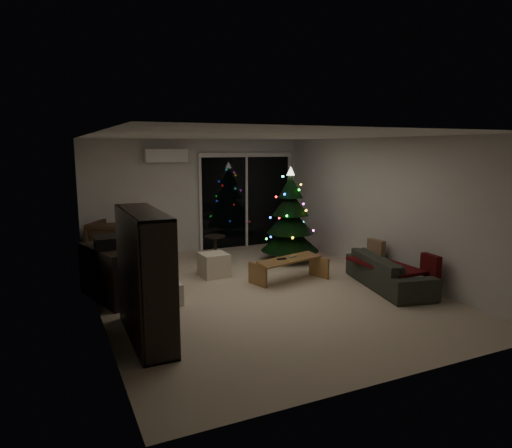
{
  "coord_description": "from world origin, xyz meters",
  "views": [
    {
      "loc": [
        -3.07,
        -6.55,
        2.32
      ],
      "look_at": [
        0.1,
        0.3,
        1.05
      ],
      "focal_mm": 32.0,
      "sensor_mm": 36.0,
      "label": 1
    }
  ],
  "objects_px": {
    "sofa": "(389,271)",
    "bookshelf": "(128,278)",
    "armchair": "(119,242)",
    "coffee_table": "(289,270)",
    "media_cabinet": "(111,273)",
    "christmas_tree": "(290,215)"
  },
  "relations": [
    {
      "from": "armchair",
      "to": "coffee_table",
      "type": "xyz_separation_m",
      "value": [
        2.51,
        -2.52,
        -0.24
      ]
    },
    {
      "from": "bookshelf",
      "to": "media_cabinet",
      "type": "distance_m",
      "value": 1.74
    },
    {
      "from": "christmas_tree",
      "to": "armchair",
      "type": "bearing_deg",
      "value": 159.02
    },
    {
      "from": "sofa",
      "to": "bookshelf",
      "type": "bearing_deg",
      "value": 107.33
    },
    {
      "from": "bookshelf",
      "to": "sofa",
      "type": "distance_m",
      "value": 4.35
    },
    {
      "from": "christmas_tree",
      "to": "sofa",
      "type": "bearing_deg",
      "value": -74.9
    },
    {
      "from": "coffee_table",
      "to": "christmas_tree",
      "type": "relative_size",
      "value": 0.66
    },
    {
      "from": "armchair",
      "to": "sofa",
      "type": "relative_size",
      "value": 0.52
    },
    {
      "from": "armchair",
      "to": "media_cabinet",
      "type": "bearing_deg",
      "value": 110.89
    },
    {
      "from": "media_cabinet",
      "to": "armchair",
      "type": "height_order",
      "value": "armchair"
    },
    {
      "from": "bookshelf",
      "to": "coffee_table",
      "type": "height_order",
      "value": "bookshelf"
    },
    {
      "from": "media_cabinet",
      "to": "coffee_table",
      "type": "relative_size",
      "value": 1.02
    },
    {
      "from": "armchair",
      "to": "christmas_tree",
      "type": "relative_size",
      "value": 0.51
    },
    {
      "from": "bookshelf",
      "to": "media_cabinet",
      "type": "height_order",
      "value": "bookshelf"
    },
    {
      "from": "christmas_tree",
      "to": "bookshelf",
      "type": "bearing_deg",
      "value": -144.15
    },
    {
      "from": "coffee_table",
      "to": "christmas_tree",
      "type": "bearing_deg",
      "value": 44.9
    },
    {
      "from": "coffee_table",
      "to": "christmas_tree",
      "type": "distance_m",
      "value": 1.66
    },
    {
      "from": "sofa",
      "to": "armchair",
      "type": "bearing_deg",
      "value": 59.93
    },
    {
      "from": "bookshelf",
      "to": "sofa",
      "type": "bearing_deg",
      "value": -4.95
    },
    {
      "from": "armchair",
      "to": "sofa",
      "type": "height_order",
      "value": "armchair"
    },
    {
      "from": "media_cabinet",
      "to": "sofa",
      "type": "height_order",
      "value": "media_cabinet"
    },
    {
      "from": "bookshelf",
      "to": "coffee_table",
      "type": "xyz_separation_m",
      "value": [
        2.96,
        1.38,
        -0.59
      ]
    }
  ]
}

